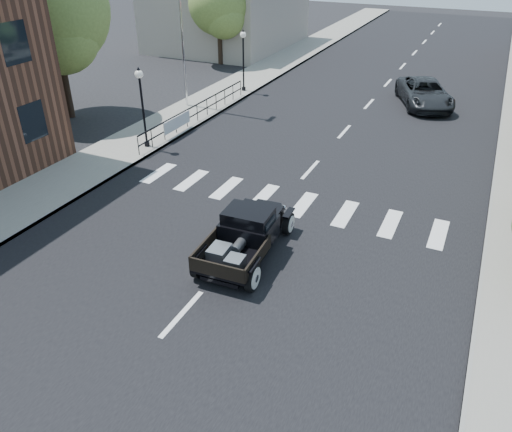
% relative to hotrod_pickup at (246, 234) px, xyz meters
% --- Properties ---
extents(ground, '(120.00, 120.00, 0.00)m').
position_rel_hotrod_pickup_xyz_m(ground, '(-0.31, -0.22, -0.76)').
color(ground, black).
rests_on(ground, ground).
extents(road, '(14.00, 80.00, 0.02)m').
position_rel_hotrod_pickup_xyz_m(road, '(-0.31, 14.78, -0.75)').
color(road, black).
rests_on(road, ground).
extents(road_markings, '(12.00, 60.00, 0.06)m').
position_rel_hotrod_pickup_xyz_m(road_markings, '(-0.31, 9.78, -0.76)').
color(road_markings, silver).
rests_on(road_markings, ground).
extents(sidewalk_left, '(3.00, 80.00, 0.15)m').
position_rel_hotrod_pickup_xyz_m(sidewalk_left, '(-8.81, 14.78, -0.69)').
color(sidewalk_left, gray).
rests_on(sidewalk_left, ground).
extents(low_building_left, '(10.00, 12.00, 5.00)m').
position_rel_hotrod_pickup_xyz_m(low_building_left, '(-15.31, 27.78, 1.74)').
color(low_building_left, '#A19587').
rests_on(low_building_left, ground).
extents(railing, '(0.08, 10.00, 1.00)m').
position_rel_hotrod_pickup_xyz_m(railing, '(-7.61, 9.78, -0.11)').
color(railing, black).
rests_on(railing, sidewalk_left).
extents(banner, '(0.04, 2.20, 0.60)m').
position_rel_hotrod_pickup_xyz_m(banner, '(-7.53, 7.78, -0.31)').
color(banner, silver).
rests_on(banner, sidewalk_left).
extents(lamp_post_b, '(0.36, 0.36, 3.59)m').
position_rel_hotrod_pickup_xyz_m(lamp_post_b, '(-7.91, 5.78, 1.18)').
color(lamp_post_b, black).
rests_on(lamp_post_b, sidewalk_left).
extents(lamp_post_c, '(0.36, 0.36, 3.59)m').
position_rel_hotrod_pickup_xyz_m(lamp_post_c, '(-7.91, 15.78, 1.18)').
color(lamp_post_c, black).
rests_on(lamp_post_c, sidewalk_left).
extents(big_tree_near, '(5.58, 5.58, 8.20)m').
position_rel_hotrod_pickup_xyz_m(big_tree_near, '(-14.31, 7.78, 3.34)').
color(big_tree_near, olive).
rests_on(big_tree_near, ground).
extents(big_tree_far, '(4.31, 4.31, 6.33)m').
position_rel_hotrod_pickup_xyz_m(big_tree_far, '(-12.81, 21.78, 2.41)').
color(big_tree_far, olive).
rests_on(big_tree_far, ground).
extents(hotrod_pickup, '(2.28, 4.49, 1.52)m').
position_rel_hotrod_pickup_xyz_m(hotrod_pickup, '(0.00, 0.00, 0.00)').
color(hotrod_pickup, black).
rests_on(hotrod_pickup, ground).
extents(second_car, '(4.21, 5.74, 1.45)m').
position_rel_hotrod_pickup_xyz_m(second_car, '(2.52, 17.81, -0.04)').
color(second_car, black).
rests_on(second_car, ground).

